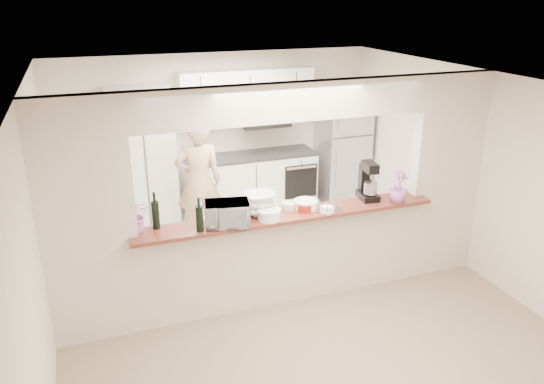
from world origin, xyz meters
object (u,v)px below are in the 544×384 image
stand_mixer (368,182)px  refrigerator (342,151)px  person (199,183)px  toaster_oven (227,214)px

stand_mixer → refrigerator: bearing=68.5°
stand_mixer → person: 2.42m
refrigerator → person: person is taller
toaster_oven → stand_mixer: bearing=16.9°
toaster_oven → stand_mixer: 1.74m
refrigerator → toaster_oven: (-2.75, -2.75, 0.36)m
toaster_oven → person: size_ratio=0.25×
refrigerator → person: 2.74m
refrigerator → stand_mixer: bearing=-111.5°
person → stand_mixer: bearing=137.7°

